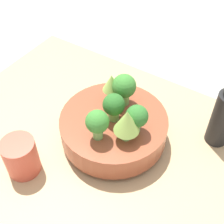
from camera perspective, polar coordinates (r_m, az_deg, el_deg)
The scene contains 11 objects.
ground_plane at distance 0.81m, azimuth -0.74°, elevation -7.50°, with size 6.00×6.00×0.00m, color #ADA89E.
table at distance 0.80m, azimuth -0.76°, elevation -6.81°, with size 0.89×0.62×0.03m.
bowl at distance 0.77m, azimuth -0.00°, elevation -2.67°, with size 0.26×0.26×0.07m.
broccoli_floret_right at distance 0.69m, azimuth 4.56°, elevation -0.93°, with size 0.05×0.05×0.07m.
romanesco_piece_near at distance 0.66m, azimuth 2.73°, elevation -1.78°, with size 0.06×0.06×0.09m.
broccoli_floret_center at distance 0.72m, azimuth -0.00°, elevation 1.30°, with size 0.05×0.05×0.07m.
broccoli_floret_front at distance 0.67m, azimuth -2.68°, elevation -2.00°, with size 0.05×0.05×0.08m.
romanesco_piece_far at distance 0.75m, azimuth -0.08°, elevation 5.03°, with size 0.04×0.04×0.08m.
broccoli_floret_back at distance 0.75m, azimuth 2.22°, elevation 4.52°, with size 0.06×0.06×0.09m.
cup at distance 0.74m, azimuth -16.32°, elevation -7.84°, with size 0.08×0.08×0.09m.
pepper_mill at distance 0.78m, azimuth 19.78°, elevation -0.62°, with size 0.06×0.06×0.19m.
Camera 1 is at (0.27, -0.40, 0.66)m, focal length 50.00 mm.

